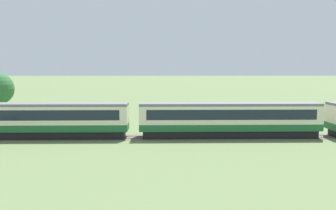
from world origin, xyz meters
The scene contains 2 objects.
passenger_train centered at (-20.69, -0.57, 2.26)m, with size 111.07×2.87×4.08m.
railway_track centered at (-25.00, -0.57, 0.01)m, with size 154.61×3.60×0.04m.
Camera 1 is at (-29.07, -41.63, 8.22)m, focal length 38.00 mm.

